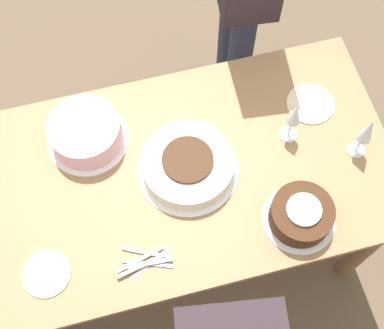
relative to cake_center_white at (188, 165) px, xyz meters
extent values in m
plane|color=brown|center=(0.01, -0.01, -0.81)|extent=(12.00, 12.00, 0.00)
cube|color=#9E754C|center=(0.01, -0.01, -0.05)|extent=(1.45, 0.83, 0.03)
cylinder|color=brown|center=(0.66, -0.35, -0.44)|extent=(0.07, 0.07, 0.74)
cylinder|color=brown|center=(-0.64, 0.33, -0.44)|extent=(0.07, 0.07, 0.74)
cylinder|color=brown|center=(0.66, 0.33, -0.44)|extent=(0.07, 0.07, 0.74)
cylinder|color=white|center=(0.00, 0.00, -0.03)|extent=(0.36, 0.36, 0.01)
cylinder|color=silver|center=(0.00, 0.00, 0.00)|extent=(0.32, 0.32, 0.07)
cylinder|color=#422614|center=(0.00, 0.00, 0.04)|extent=(0.18, 0.18, 0.01)
cylinder|color=white|center=(0.32, -0.28, -0.03)|extent=(0.25, 0.25, 0.01)
cylinder|color=#422614|center=(0.32, -0.28, 0.01)|extent=(0.21, 0.21, 0.09)
cylinder|color=silver|center=(0.32, -0.28, 0.06)|extent=(0.12, 0.12, 0.01)
cylinder|color=white|center=(-0.32, 0.20, -0.03)|extent=(0.30, 0.30, 0.01)
cylinder|color=#E5B2C6|center=(-0.32, 0.20, 0.02)|extent=(0.26, 0.26, 0.10)
cylinder|color=silver|center=(0.60, -0.08, -0.04)|extent=(0.06, 0.06, 0.00)
cylinder|color=silver|center=(0.60, -0.08, 0.01)|extent=(0.01, 0.01, 0.09)
cone|color=silver|center=(0.60, -0.08, 0.12)|extent=(0.05, 0.05, 0.12)
cylinder|color=silver|center=(0.39, 0.04, -0.04)|extent=(0.07, 0.07, 0.00)
cylinder|color=silver|center=(0.39, 0.04, 0.02)|extent=(0.01, 0.01, 0.10)
cone|color=silver|center=(0.39, 0.04, 0.12)|extent=(0.05, 0.05, 0.09)
cylinder|color=beige|center=(-0.54, -0.25, -0.03)|extent=(0.16, 0.16, 0.01)
cylinder|color=beige|center=(0.51, 0.14, -0.03)|extent=(0.18, 0.18, 0.01)
cube|color=silver|center=(-0.20, -0.30, -0.04)|extent=(0.16, 0.08, 0.00)
cube|color=silver|center=(-0.21, -0.30, -0.03)|extent=(0.16, 0.07, 0.00)
cube|color=silver|center=(-0.21, -0.26, -0.03)|extent=(0.16, 0.08, 0.00)
cube|color=silver|center=(-0.23, -0.28, -0.03)|extent=(0.17, 0.06, 0.00)
cube|color=silver|center=(-0.22, -0.30, -0.02)|extent=(0.17, 0.02, 0.00)
cube|color=silver|center=(-0.23, -0.30, -0.02)|extent=(0.17, 0.05, 0.00)
cylinder|color=#2D334C|center=(0.41, 0.80, -0.38)|extent=(0.11, 0.11, 0.86)
cylinder|color=#2D334C|center=(0.39, 0.58, -0.38)|extent=(0.11, 0.11, 0.86)
camera|label=1|loc=(-0.18, -0.75, 1.69)|focal=50.00mm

